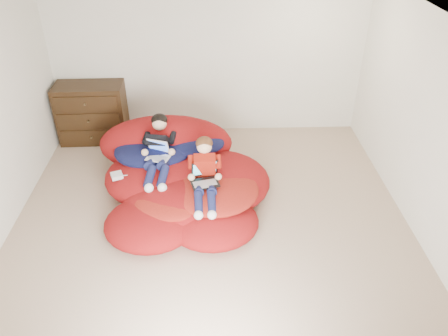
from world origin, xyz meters
TOP-DOWN VIEW (x-y plane):
  - room_shell at (0.00, 0.00)m, footprint 5.10×5.10m
  - dresser at (-1.90, 2.22)m, footprint 1.09×0.61m
  - beanbag_pile at (-0.41, 0.63)m, footprint 2.43×2.42m
  - cream_pillow at (-0.89, 1.48)m, footprint 0.43×0.28m
  - older_boy at (-0.69, 0.83)m, footprint 0.36×1.13m
  - younger_boy at (-0.07, 0.23)m, footprint 0.29×0.90m
  - laptop_white at (-0.69, 0.72)m, footprint 0.35×0.36m
  - laptop_black at (-0.07, 0.21)m, footprint 0.39×0.38m
  - power_adapter at (-1.22, 0.48)m, footprint 0.19×0.19m

SIDE VIEW (x-z plane):
  - room_shell at x=0.00m, z-range -1.17..1.60m
  - beanbag_pile at x=-0.41m, z-range -0.18..0.71m
  - power_adapter at x=-1.22m, z-range 0.39..0.45m
  - dresser at x=-1.90m, z-range 0.00..0.97m
  - laptop_black at x=-0.07m, z-range 0.44..0.68m
  - laptop_white at x=-0.69m, z-range 0.51..0.73m
  - cream_pillow at x=-0.89m, z-range 0.48..0.76m
  - younger_boy at x=-0.07m, z-range 0.28..0.97m
  - older_boy at x=-0.69m, z-range 0.34..0.95m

